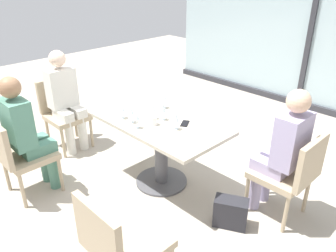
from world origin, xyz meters
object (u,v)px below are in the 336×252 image
Objects in this scene: chair_front_right at (119,242)px; person_far_right at (283,148)px; wine_glass_3 at (121,107)px; wine_glass_4 at (136,116)px; dining_table_main at (161,139)px; chair_side_end at (63,109)px; chair_far_right at (291,172)px; cell_phone_on_table at (185,123)px; wine_glass_0 at (130,110)px; chair_front_left at (19,153)px; person_front_left at (26,131)px; wine_glass_2 at (152,107)px; coffee_cup at (154,121)px; wine_glass_5 at (162,108)px; wine_glass_1 at (164,97)px; handbag_0 at (231,213)px; person_side_end at (65,97)px; wine_glass_6 at (175,117)px.

chair_front_right is 0.69× the size of person_far_right.
wine_glass_4 is (0.28, -0.04, 0.00)m from wine_glass_3.
chair_side_end is (-1.51, -0.30, -0.04)m from dining_table_main.
chair_far_right is 1.00× the size of chair_front_right.
chair_front_right is at bearing -95.62° from cell_phone_on_table.
wine_glass_0 and wine_glass_3 have the same top height.
wine_glass_4 reaches higher than chair_front_left.
dining_table_main is at bearing 48.45° from wine_glass_0.
person_front_left reaches higher than wine_glass_2.
wine_glass_2 is at bearing -160.79° from chair_far_right.
coffee_cup is at bearing 32.28° from wine_glass_0.
wine_glass_5 is 1.28× the size of cell_phone_on_table.
coffee_cup is 0.62× the size of cell_phone_on_table.
dining_table_main is 7.38× the size of wine_glass_5.
wine_glass_3 is at bearing -176.97° from cell_phone_on_table.
chair_front_left is at bearing -159.40° from cell_phone_on_table.
person_far_right is 6.81× the size of wine_glass_1.
chair_front_right is at bearing -3.82° from person_front_left.
dining_table_main is 0.48m from wine_glass_1.
wine_glass_3 is at bearing 161.17° from handbag_0.
person_front_left reaches higher than coffee_cup.
person_side_end is at bearing 0.00° from chair_side_end.
wine_glass_0 is at bearing -147.72° from coffee_cup.
wine_glass_0 and wine_glass_5 have the same top height.
wine_glass_0 is 1.00× the size of wine_glass_3.
chair_front_left is 4.70× the size of wine_glass_4.
person_side_end is at bearing -167.34° from wine_glass_2.
wine_glass_5 is at bearing 125.22° from chair_front_right.
wine_glass_5 is 0.26m from wine_glass_6.
wine_glass_3 is at bearing -156.38° from chair_far_right.
person_front_left is 6.81× the size of wine_glass_5.
wine_glass_1 and wine_glass_4 have the same top height.
chair_front_left is 1.48m from wine_glass_5.
chair_front_right is 1.65m from person_front_left.
wine_glass_0 is 0.50m from wine_glass_1.
coffee_cup is (0.11, -0.09, -0.09)m from wine_glass_2.
coffee_cup is (0.82, 1.05, 0.28)m from chair_front_left.
wine_glass_0 is at bearing -168.77° from cell_phone_on_table.
wine_glass_4 is at bearing 134.88° from chair_front_right.
cell_phone_on_table is at bearing 34.88° from dining_table_main.
dining_table_main is at bearing -47.85° from wine_glass_1.
chair_side_end is at bearing 163.29° from cell_phone_on_table.
dining_table_main is 1.34m from person_front_left.
dining_table_main is at bearing 54.63° from chair_front_left.
chair_front_left is 1.10m from wine_glass_3.
person_side_end is at bearing -170.05° from wine_glass_6.
chair_far_right is 4.70× the size of wine_glass_1.
coffee_cup is (0.82, 0.95, 0.08)m from person_front_left.
cell_phone_on_table is (-1.01, -0.31, 0.24)m from chair_far_right.
chair_front_left is 1.66m from cell_phone_on_table.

